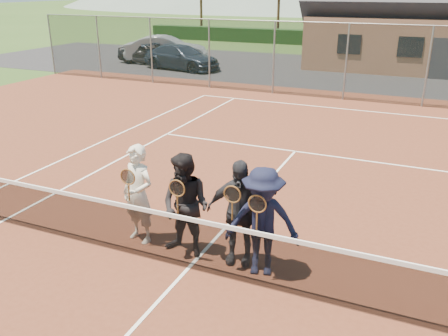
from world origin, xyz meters
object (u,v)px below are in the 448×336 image
(car_c, at_px, (182,57))
(car_a, at_px, (147,53))
(player_a, at_px, (138,194))
(player_b, at_px, (186,206))
(player_d, at_px, (262,222))
(player_c, at_px, (239,212))
(car_b, at_px, (166,49))
(tennis_net, at_px, (188,241))

(car_c, bearing_deg, car_a, 81.38)
(player_a, bearing_deg, car_c, 116.21)
(car_a, bearing_deg, car_c, -102.27)
(car_c, relative_size, player_b, 2.52)
(player_b, height_order, player_d, same)
(car_c, relative_size, player_c, 2.52)
(player_a, distance_m, player_c, 1.88)
(car_b, distance_m, player_c, 22.39)
(car_c, xyz_separation_m, tennis_net, (9.62, -17.55, -0.12))
(player_a, distance_m, player_b, 0.99)
(car_b, relative_size, player_d, 2.66)
(car_a, distance_m, player_d, 22.68)
(car_a, distance_m, player_c, 22.27)
(car_a, height_order, player_c, player_c)
(car_a, distance_m, player_b, 21.87)
(player_a, relative_size, player_d, 1.00)
(car_b, bearing_deg, tennis_net, -167.51)
(car_c, relative_size, player_a, 2.52)
(car_c, height_order, player_b, player_b)
(car_a, distance_m, player_a, 21.26)
(car_b, height_order, player_c, player_c)
(car_a, xyz_separation_m, player_d, (13.61, -18.15, 0.30))
(player_c, bearing_deg, player_a, -178.41)
(car_b, distance_m, car_c, 2.65)
(car_a, height_order, car_b, car_b)
(car_a, distance_m, car_b, 1.17)
(car_b, height_order, tennis_net, car_b)
(car_b, relative_size, player_c, 2.66)
(tennis_net, relative_size, player_a, 6.49)
(car_a, height_order, player_b, player_b)
(player_d, bearing_deg, player_b, 178.67)
(car_c, distance_m, player_c, 19.85)
(car_c, xyz_separation_m, player_a, (8.39, -17.05, 0.26))
(car_b, bearing_deg, car_c, -149.68)
(tennis_net, height_order, player_a, player_a)
(player_c, bearing_deg, tennis_net, -139.62)
(tennis_net, xyz_separation_m, player_c, (0.65, 0.55, 0.38))
(player_b, bearing_deg, player_c, 8.71)
(car_c, height_order, tennis_net, car_c)
(player_a, bearing_deg, car_a, 121.99)
(car_a, relative_size, player_b, 2.02)
(car_b, distance_m, tennis_net, 22.51)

